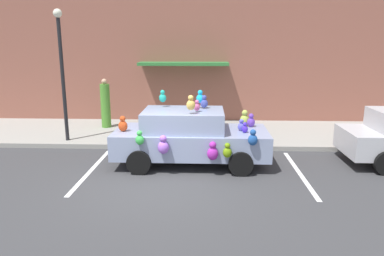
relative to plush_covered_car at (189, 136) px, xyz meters
The scene contains 9 objects.
ground_plane 1.98m from the plush_covered_car, 113.37° to the right, with size 60.00×60.00×0.00m, color #38383A.
sidewalk 3.49m from the plush_covered_car, 102.11° to the left, with size 24.00×4.00×0.15m, color gray.
storefront_building 6.03m from the plush_covered_car, 97.42° to the left, with size 24.00×1.25×6.40m.
parking_stripe_front 3.13m from the plush_covered_car, 12.58° to the right, with size 0.12×3.60×0.01m, color silver.
parking_stripe_rear 2.83m from the plush_covered_car, 165.93° to the right, with size 0.12×3.60×0.01m, color silver.
plush_covered_car is the anchor object (origin of this frame).
teddy_bear_on_sidewalk 2.72m from the plush_covered_car, 139.22° to the left, with size 0.33×0.28×0.64m.
street_lamp_post 4.99m from the plush_covered_car, 156.44° to the left, with size 0.28×0.28×4.26m.
pedestrian_near_shopfront 5.16m from the plush_covered_car, 131.82° to the left, with size 0.36×0.36×1.89m.
Camera 1 is at (1.21, -8.19, 3.35)m, focal length 33.95 mm.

